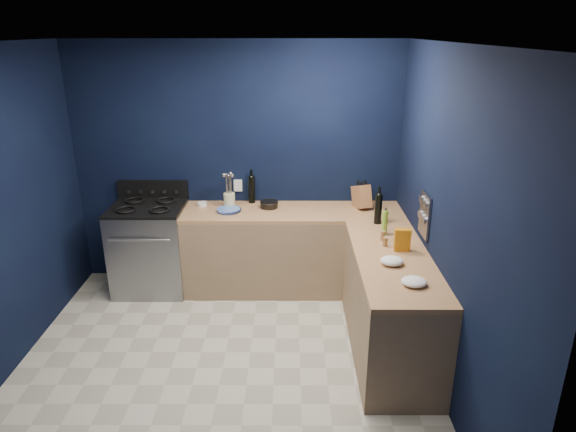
{
  "coord_description": "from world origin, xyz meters",
  "views": [
    {
      "loc": [
        0.57,
        -3.54,
        2.7
      ],
      "look_at": [
        0.55,
        1.0,
        1.0
      ],
      "focal_mm": 31.46,
      "sensor_mm": 36.0,
      "label": 1
    }
  ],
  "objects_px": {
    "plate_stack": "(229,210)",
    "crouton_bag": "(402,240)",
    "knife_block": "(362,197)",
    "gas_range": "(151,249)",
    "utensil_crock": "(229,200)"
  },
  "relations": [
    {
      "from": "knife_block",
      "to": "gas_range",
      "type": "bearing_deg",
      "value": 164.43
    },
    {
      "from": "crouton_bag",
      "to": "utensil_crock",
      "type": "bearing_deg",
      "value": 147.11
    },
    {
      "from": "knife_block",
      "to": "crouton_bag",
      "type": "distance_m",
      "value": 1.13
    },
    {
      "from": "gas_range",
      "to": "crouton_bag",
      "type": "distance_m",
      "value": 2.71
    },
    {
      "from": "plate_stack",
      "to": "crouton_bag",
      "type": "distance_m",
      "value": 1.88
    },
    {
      "from": "plate_stack",
      "to": "crouton_bag",
      "type": "height_order",
      "value": "crouton_bag"
    },
    {
      "from": "gas_range",
      "to": "plate_stack",
      "type": "height_order",
      "value": "plate_stack"
    },
    {
      "from": "gas_range",
      "to": "knife_block",
      "type": "distance_m",
      "value": 2.33
    },
    {
      "from": "plate_stack",
      "to": "knife_block",
      "type": "relative_size",
      "value": 1.01
    },
    {
      "from": "knife_block",
      "to": "crouton_bag",
      "type": "relative_size",
      "value": 1.21
    },
    {
      "from": "gas_range",
      "to": "utensil_crock",
      "type": "xyz_separation_m",
      "value": [
        0.85,
        0.13,
        0.52
      ]
    },
    {
      "from": "utensil_crock",
      "to": "knife_block",
      "type": "relative_size",
      "value": 0.63
    },
    {
      "from": "plate_stack",
      "to": "knife_block",
      "type": "bearing_deg",
      "value": 5.4
    },
    {
      "from": "gas_range",
      "to": "plate_stack",
      "type": "distance_m",
      "value": 0.97
    },
    {
      "from": "utensil_crock",
      "to": "plate_stack",
      "type": "bearing_deg",
      "value": -88.1
    }
  ]
}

